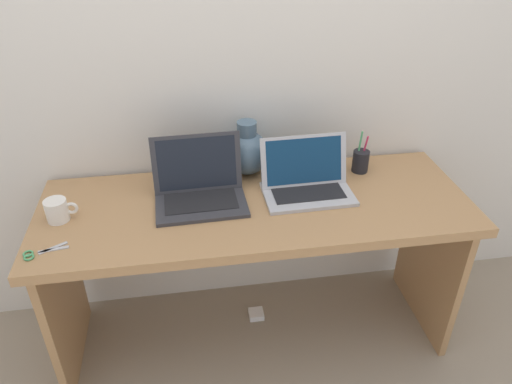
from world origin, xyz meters
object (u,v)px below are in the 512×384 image
at_px(laptop_right, 306,179).
at_px(coffee_mug, 57,210).
at_px(power_brick, 256,314).
at_px(scissors, 37,253).
at_px(laptop_left, 199,184).
at_px(green_vase, 247,152).
at_px(pen_cup, 361,161).

height_order(laptop_right, coffee_mug, laptop_right).
bearing_deg(power_brick, scissors, -159.45).
distance_m(laptop_left, green_vase, 0.28).
bearing_deg(scissors, laptop_right, 14.32).
relative_size(laptop_left, green_vase, 1.52).
height_order(coffee_mug, scissors, coffee_mug).
height_order(laptop_left, scissors, laptop_left).
bearing_deg(laptop_right, coffee_mug, -176.55).
distance_m(scissors, power_brick, 1.11).
relative_size(laptop_right, coffee_mug, 3.02).
bearing_deg(green_vase, laptop_left, -139.99).
xyz_separation_m(scissors, power_brick, (0.79, 0.30, -0.72)).
distance_m(green_vase, pen_cup, 0.49).
xyz_separation_m(laptop_right, scissors, (-0.99, -0.25, -0.05)).
bearing_deg(pen_cup, laptop_right, -155.54).
bearing_deg(laptop_left, laptop_right, -1.22).
distance_m(laptop_right, green_vase, 0.29).
height_order(pen_cup, scissors, pen_cup).
relative_size(laptop_left, laptop_right, 1.00).
bearing_deg(power_brick, laptop_left, -171.16).
relative_size(laptop_right, scissors, 2.43).
relative_size(laptop_left, pen_cup, 1.97).
relative_size(laptop_left, coffee_mug, 3.01).
xyz_separation_m(pen_cup, power_brick, (-0.47, -0.08, -0.77)).
bearing_deg(laptop_right, pen_cup, 24.46).
height_order(laptop_left, laptop_right, laptop_left).
bearing_deg(coffee_mug, scissors, -100.89).
bearing_deg(laptop_right, scissors, -165.68).
bearing_deg(green_vase, scissors, -150.37).
relative_size(laptop_left, power_brick, 5.08).
bearing_deg(coffee_mug, pen_cup, 8.43).
distance_m(pen_cup, power_brick, 0.90).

